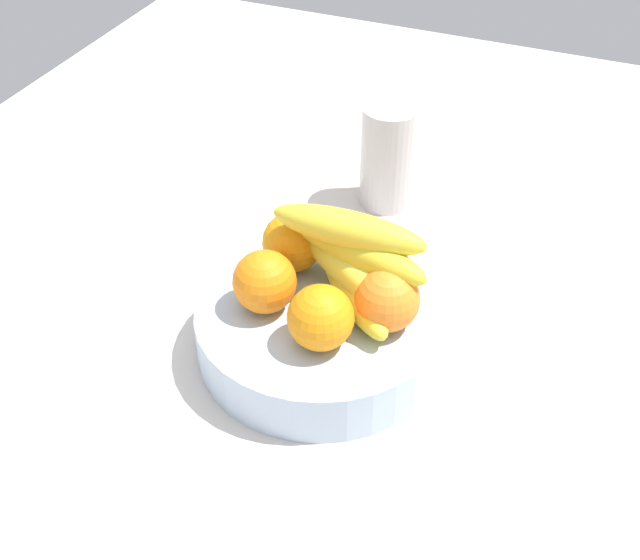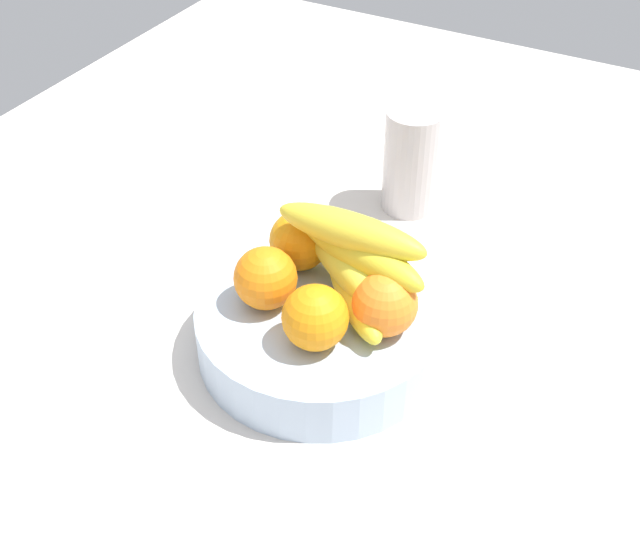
% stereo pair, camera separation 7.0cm
% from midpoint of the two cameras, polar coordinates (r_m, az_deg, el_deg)
% --- Properties ---
extents(ground_plane, '(1.80, 1.40, 0.03)m').
position_cam_midpoint_polar(ground_plane, '(0.95, -3.02, -5.64)').
color(ground_plane, beige).
extents(fruit_bowl, '(0.27, 0.27, 0.06)m').
position_cam_midpoint_polar(fruit_bowl, '(0.92, -2.18, -3.45)').
color(fruit_bowl, '#ACC1D9').
rests_on(fruit_bowl, ground_plane).
extents(orange_front_left, '(0.07, 0.07, 0.07)m').
position_cam_midpoint_polar(orange_front_left, '(0.88, -6.07, -0.19)').
color(orange_front_left, orange).
rests_on(orange_front_left, fruit_bowl).
extents(orange_front_right, '(0.07, 0.07, 0.07)m').
position_cam_midpoint_polar(orange_front_right, '(0.84, -2.35, -2.67)').
color(orange_front_right, orange).
rests_on(orange_front_right, fruit_bowl).
extents(orange_center, '(0.07, 0.07, 0.07)m').
position_cam_midpoint_polar(orange_center, '(0.86, 2.29, -1.41)').
color(orange_center, orange).
rests_on(orange_center, fruit_bowl).
extents(orange_back_left, '(0.07, 0.07, 0.07)m').
position_cam_midpoint_polar(orange_back_left, '(0.92, 1.33, 2.01)').
color(orange_back_left, orange).
rests_on(orange_back_left, fruit_bowl).
extents(orange_back_right, '(0.07, 0.07, 0.07)m').
position_cam_midpoint_polar(orange_back_right, '(0.94, -4.03, 2.53)').
color(orange_back_right, orange).
rests_on(orange_back_right, fruit_bowl).
extents(banana_bunch, '(0.15, 0.18, 0.11)m').
position_cam_midpoint_polar(banana_bunch, '(0.88, -0.16, 1.46)').
color(banana_bunch, yellow).
rests_on(banana_bunch, fruit_bowl).
extents(thermos_tumbler, '(0.08, 0.08, 0.14)m').
position_cam_midpoint_polar(thermos_tumbler, '(1.13, 2.91, 8.40)').
color(thermos_tumbler, beige).
rests_on(thermos_tumbler, ground_plane).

